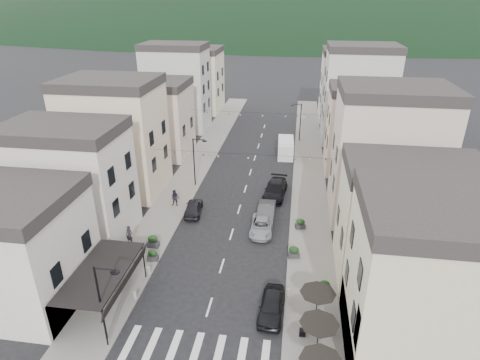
# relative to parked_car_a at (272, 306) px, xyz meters

# --- Properties ---
(sidewalk_left) EXTENTS (4.00, 76.00, 0.12)m
(sidewalk_left) POSITION_rel_parked_car_a_xyz_m (-12.10, 26.00, -0.67)
(sidewalk_left) COLOR slate
(sidewalk_left) RESTS_ON ground
(sidewalk_right) EXTENTS (4.00, 76.00, 0.12)m
(sidewalk_right) POSITION_rel_parked_car_a_xyz_m (2.90, 26.00, -0.67)
(sidewalk_right) COLOR slate
(sidewalk_right) RESTS_ON ground
(hill_backdrop) EXTENTS (640.00, 360.00, 70.00)m
(hill_backdrop) POSITION_rel_parked_car_a_xyz_m (-4.60, 294.00, -0.73)
(hill_backdrop) COLOR black
(hill_backdrop) RESTS_ON ground
(bistro_building) EXTENTS (10.00, 8.00, 10.00)m
(bistro_building) POSITION_rel_parked_car_a_xyz_m (9.90, -2.00, 4.27)
(bistro_building) COLOR beige
(bistro_building) RESTS_ON ground
(boutique_awning) EXTENTS (3.77, 7.50, 3.28)m
(boutique_awning) POSITION_rel_parked_car_a_xyz_m (-11.85, -1.00, 2.38)
(boutique_awning) COLOR black
(boutique_awning) RESTS_ON ground
(buildings_row_left) EXTENTS (10.20, 54.16, 14.00)m
(buildings_row_left) POSITION_rel_parked_car_a_xyz_m (-19.10, 31.75, 5.39)
(buildings_row_left) COLOR beige
(buildings_row_left) RESTS_ON ground
(buildings_row_right) EXTENTS (10.20, 54.16, 14.50)m
(buildings_row_right) POSITION_rel_parked_car_a_xyz_m (9.90, 30.59, 5.59)
(buildings_row_right) COLOR beige
(buildings_row_right) RESTS_ON ground
(cafe_terrace) EXTENTS (2.50, 8.10, 2.53)m
(cafe_terrace) POSITION_rel_parked_car_a_xyz_m (3.10, -3.20, 1.62)
(cafe_terrace) COLOR black
(cafe_terrace) RESTS_ON ground
(streetlamp_left_near) EXTENTS (1.70, 0.56, 6.00)m
(streetlamp_left_near) POSITION_rel_parked_car_a_xyz_m (-10.42, -4.00, 2.97)
(streetlamp_left_near) COLOR black
(streetlamp_left_near) RESTS_ON ground
(streetlamp_left_far) EXTENTS (1.70, 0.56, 6.00)m
(streetlamp_left_far) POSITION_rel_parked_car_a_xyz_m (-10.42, 20.00, 2.97)
(streetlamp_left_far) COLOR black
(streetlamp_left_far) RESTS_ON ground
(streetlamp_right_far) EXTENTS (1.70, 0.56, 6.00)m
(streetlamp_right_far) POSITION_rel_parked_car_a_xyz_m (1.22, 38.00, 2.97)
(streetlamp_right_far) COLOR black
(streetlamp_right_far) RESTS_ON ground
(bollards) EXTENTS (11.66, 10.26, 0.60)m
(bollards) POSITION_rel_parked_car_a_xyz_m (-4.60, -0.50, -0.31)
(bollards) COLOR gray
(bollards) RESTS_ON ground
(bunting_near) EXTENTS (19.00, 0.28, 0.62)m
(bunting_near) POSITION_rel_parked_car_a_xyz_m (-4.60, 16.00, 4.92)
(bunting_near) COLOR black
(bunting_near) RESTS_ON ground
(bunting_far) EXTENTS (19.00, 0.28, 0.62)m
(bunting_far) POSITION_rel_parked_car_a_xyz_m (-4.60, 32.00, 4.92)
(bunting_far) COLOR black
(bunting_far) RESTS_ON ground
(parked_car_a) EXTENTS (1.96, 4.39, 1.46)m
(parked_car_a) POSITION_rel_parked_car_a_xyz_m (0.00, 0.00, 0.00)
(parked_car_a) COLOR black
(parked_car_a) RESTS_ON ground
(parked_car_b) EXTENTS (1.69, 4.84, 1.59)m
(parked_car_b) POSITION_rel_parked_car_a_xyz_m (-1.56, 13.19, 0.06)
(parked_car_b) COLOR #353538
(parked_car_b) RESTS_ON ground
(parked_car_c) EXTENTS (2.19, 4.62, 1.27)m
(parked_car_c) POSITION_rel_parked_car_a_xyz_m (-1.80, 10.92, -0.09)
(parked_car_c) COLOR #919399
(parked_car_c) RESTS_ON ground
(parked_car_d) EXTENTS (2.81, 5.81, 1.63)m
(parked_car_d) POSITION_rel_parked_car_a_xyz_m (-0.97, 18.64, 0.08)
(parked_car_d) COLOR black
(parked_car_d) RESTS_ON ground
(parked_car_e) EXTENTS (2.11, 4.27, 1.40)m
(parked_car_e) POSITION_rel_parked_car_a_xyz_m (-9.20, 13.39, -0.03)
(parked_car_e) COLOR black
(parked_car_e) RESTS_ON ground
(delivery_van) EXTENTS (2.38, 5.48, 2.58)m
(delivery_van) POSITION_rel_parked_car_a_xyz_m (-0.40, 31.67, 0.53)
(delivery_van) COLOR silver
(delivery_van) RESTS_ON ground
(pedestrian_a) EXTENTS (0.74, 0.55, 1.86)m
(pedestrian_a) POSITION_rel_parked_car_a_xyz_m (-13.52, 6.87, 0.32)
(pedestrian_a) COLOR black
(pedestrian_a) RESTS_ON sidewalk_left
(pedestrian_b) EXTENTS (0.92, 0.72, 1.88)m
(pedestrian_b) POSITION_rel_parked_car_a_xyz_m (-11.51, 14.54, 0.33)
(pedestrian_b) COLOR black
(pedestrian_b) RESTS_ON sidewalk_left
(planter_la) EXTENTS (1.01, 0.67, 1.05)m
(planter_la) POSITION_rel_parked_car_a_xyz_m (-10.60, 4.77, -0.10)
(planter_la) COLOR #2C2B2E
(planter_la) RESTS_ON sidewalk_left
(planter_lb) EXTENTS (1.08, 0.63, 1.18)m
(planter_lb) POSITION_rel_parked_car_a_xyz_m (-11.26, 6.74, -0.04)
(planter_lb) COLOR #313234
(planter_lb) RESTS_ON sidewalk_left
(planter_ra) EXTENTS (1.02, 0.68, 1.05)m
(planter_ra) POSITION_rel_parked_car_a_xyz_m (3.83, 2.79, -0.10)
(planter_ra) COLOR #303032
(planter_ra) RESTS_ON sidewalk_right
(planter_rb) EXTENTS (1.08, 0.74, 1.10)m
(planter_rb) POSITION_rel_parked_car_a_xyz_m (1.40, 6.96, -0.08)
(planter_rb) COLOR #2E2E30
(planter_rb) RESTS_ON sidewalk_right
(planter_rc) EXTENTS (1.06, 0.77, 1.06)m
(planter_rc) POSITION_rel_parked_car_a_xyz_m (1.93, 11.85, -0.10)
(planter_rc) COLOR #2B2B2D
(planter_rc) RESTS_ON sidewalk_right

